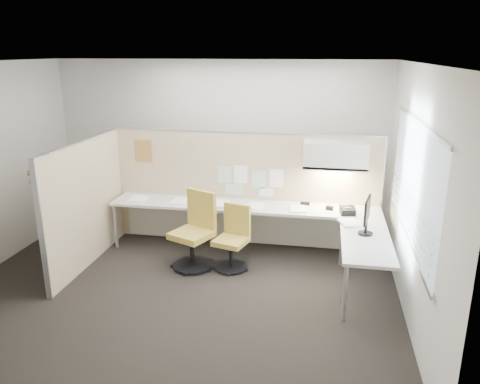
% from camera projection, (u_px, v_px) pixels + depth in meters
% --- Properties ---
extents(floor, '(5.50, 4.50, 0.01)m').
position_uv_depth(floor, '(181.00, 286.00, 6.07)').
color(floor, black).
rests_on(floor, ground).
extents(ceiling, '(5.50, 4.50, 0.01)m').
position_uv_depth(ceiling, '(172.00, 62.00, 5.26)').
color(ceiling, white).
rests_on(ceiling, wall_back).
extents(wall_back, '(5.50, 0.02, 2.80)m').
position_uv_depth(wall_back, '(219.00, 146.00, 7.78)').
color(wall_back, beige).
rests_on(wall_back, ground).
extents(wall_front, '(5.50, 0.02, 2.80)m').
position_uv_depth(wall_front, '(85.00, 261.00, 3.55)').
color(wall_front, beige).
rests_on(wall_front, ground).
extents(wall_right, '(0.02, 4.50, 2.80)m').
position_uv_depth(wall_right, '(414.00, 195.00, 5.19)').
color(wall_right, beige).
rests_on(wall_right, ground).
extents(window_pane, '(0.01, 2.80, 1.30)m').
position_uv_depth(window_pane, '(413.00, 181.00, 5.15)').
color(window_pane, '#99A5B2').
rests_on(window_pane, wall_right).
extents(partition_back, '(4.10, 0.06, 1.75)m').
position_uv_depth(partition_back, '(244.00, 189.00, 7.23)').
color(partition_back, '#C7B38A').
rests_on(partition_back, floor).
extents(partition_left, '(0.06, 2.20, 1.75)m').
position_uv_depth(partition_left, '(87.00, 204.00, 6.55)').
color(partition_left, '#C7B38A').
rests_on(partition_left, floor).
extents(desk, '(4.00, 2.07, 0.73)m').
position_uv_depth(desk, '(264.00, 218.00, 6.79)').
color(desk, beige).
rests_on(desk, floor).
extents(overhead_bin, '(0.90, 0.36, 0.38)m').
position_uv_depth(overhead_bin, '(336.00, 155.00, 6.61)').
color(overhead_bin, beige).
rests_on(overhead_bin, partition_back).
extents(task_light_strip, '(0.60, 0.06, 0.02)m').
position_uv_depth(task_light_strip, '(335.00, 170.00, 6.67)').
color(task_light_strip, '#FFEABF').
rests_on(task_light_strip, overhead_bin).
extents(pinned_papers, '(1.01, 0.00, 0.47)m').
position_uv_depth(pinned_papers, '(249.00, 180.00, 7.13)').
color(pinned_papers, '#8CBF8C').
rests_on(pinned_papers, partition_back).
extents(poster, '(0.28, 0.00, 0.35)m').
position_uv_depth(poster, '(143.00, 151.00, 7.31)').
color(poster, orange).
rests_on(poster, partition_back).
extents(chair_left, '(0.65, 0.67, 1.06)m').
position_uv_depth(chair_left, '(195.00, 233.00, 6.52)').
color(chair_left, black).
rests_on(chair_left, floor).
extents(chair_right, '(0.51, 0.52, 0.88)m').
position_uv_depth(chair_right, '(233.00, 240.00, 6.49)').
color(chair_right, black).
rests_on(chair_right, floor).
extents(monitor, '(0.18, 0.44, 0.46)m').
position_uv_depth(monitor, '(367.00, 214.00, 5.76)').
color(monitor, black).
rests_on(monitor, desk).
extents(phone, '(0.24, 0.22, 0.12)m').
position_uv_depth(phone, '(347.00, 211.00, 6.55)').
color(phone, black).
rests_on(phone, desk).
extents(stapler, '(0.14, 0.05, 0.05)m').
position_uv_depth(stapler, '(305.00, 203.00, 6.93)').
color(stapler, black).
rests_on(stapler, desk).
extents(tape_dispenser, '(0.11, 0.09, 0.06)m').
position_uv_depth(tape_dispenser, '(330.00, 208.00, 6.72)').
color(tape_dispenser, black).
rests_on(tape_dispenser, desk).
extents(coat_hook, '(0.18, 0.47, 1.41)m').
position_uv_depth(coat_hook, '(40.00, 183.00, 5.59)').
color(coat_hook, silver).
rests_on(coat_hook, partition_left).
extents(paper_stack_0, '(0.23, 0.30, 0.03)m').
position_uv_depth(paper_stack_0, '(138.00, 199.00, 7.16)').
color(paper_stack_0, white).
rests_on(paper_stack_0, desk).
extents(paper_stack_1, '(0.25, 0.32, 0.02)m').
position_uv_depth(paper_stack_1, '(180.00, 201.00, 7.09)').
color(paper_stack_1, white).
rests_on(paper_stack_1, desk).
extents(paper_stack_2, '(0.24, 0.31, 0.05)m').
position_uv_depth(paper_stack_2, '(220.00, 204.00, 6.90)').
color(paper_stack_2, white).
rests_on(paper_stack_2, desk).
extents(paper_stack_3, '(0.28, 0.34, 0.02)m').
position_uv_depth(paper_stack_3, '(254.00, 206.00, 6.90)').
color(paper_stack_3, white).
rests_on(paper_stack_3, desk).
extents(paper_stack_4, '(0.27, 0.33, 0.02)m').
position_uv_depth(paper_stack_4, '(298.00, 209.00, 6.74)').
color(paper_stack_4, white).
rests_on(paper_stack_4, desk).
extents(paper_stack_5, '(0.32, 0.36, 0.02)m').
position_uv_depth(paper_stack_5, '(349.00, 223.00, 6.20)').
color(paper_stack_5, white).
rests_on(paper_stack_5, desk).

